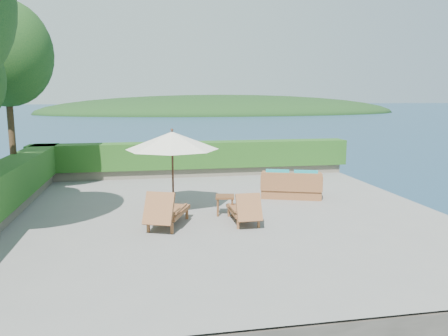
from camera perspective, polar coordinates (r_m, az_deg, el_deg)
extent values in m
plane|color=slate|center=(11.96, -0.73, -5.86)|extent=(12.00, 12.00, 0.00)
cube|color=#5B5148|center=(12.46, -0.71, -12.76)|extent=(12.00, 12.00, 3.00)
plane|color=#172D4A|center=(13.08, -0.70, -18.65)|extent=(600.00, 600.00, 0.00)
ellipsoid|color=black|center=(153.87, -0.31, 7.21)|extent=(126.00, 57.60, 12.60)
cube|color=#6C6757|center=(17.34, -3.84, -0.45)|extent=(12.00, 0.60, 0.36)
cube|color=#144614|center=(17.24, -3.87, 1.74)|extent=(12.40, 0.90, 1.00)
cylinder|color=#422E19|center=(15.15, -26.08, 5.40)|extent=(0.20, 0.20, 4.68)
ellipsoid|color=#103414|center=(15.18, -26.66, 13.24)|extent=(2.80, 2.80, 3.22)
cylinder|color=black|center=(12.33, -6.61, -5.23)|extent=(0.68, 0.68, 0.10)
cylinder|color=#3D2216|center=(12.11, -6.71, -0.42)|extent=(0.06, 0.06, 2.20)
cone|color=beige|center=(11.99, -6.79, 3.59)|extent=(2.80, 2.80, 0.48)
sphere|color=#3D2216|center=(11.96, -6.82, 4.97)|extent=(0.09, 0.09, 0.08)
cube|color=brown|center=(10.43, -9.87, -7.57)|extent=(0.08, 0.08, 0.27)
cube|color=brown|center=(10.24, -6.81, -7.82)|extent=(0.08, 0.08, 0.27)
cube|color=brown|center=(11.55, -7.65, -5.82)|extent=(0.08, 0.08, 0.27)
cube|color=brown|center=(11.38, -4.87, -6.01)|extent=(0.08, 0.08, 0.27)
cube|color=brown|center=(10.94, -7.10, -5.73)|extent=(1.13, 1.51, 0.09)
cube|color=brown|center=(10.16, -8.51, -5.26)|extent=(0.80, 0.66, 0.73)
cube|color=brown|center=(10.83, -9.25, -5.09)|extent=(0.38, 0.84, 0.05)
cube|color=brown|center=(10.61, -5.66, -5.32)|extent=(0.38, 0.84, 0.05)
cube|color=brown|center=(10.54, 1.85, -7.34)|extent=(0.06, 0.06, 0.24)
cube|color=brown|center=(10.66, 4.55, -7.17)|extent=(0.06, 0.06, 0.24)
cube|color=brown|center=(11.57, 0.62, -5.80)|extent=(0.06, 0.06, 0.24)
cube|color=brown|center=(11.68, 3.09, -5.66)|extent=(0.06, 0.06, 0.24)
cube|color=brown|center=(11.15, 2.40, -5.56)|extent=(0.62, 1.19, 0.08)
cube|color=brown|center=(10.44, 3.29, -5.16)|extent=(0.61, 0.39, 0.64)
cube|color=brown|center=(10.88, 1.03, -5.20)|extent=(0.06, 0.78, 0.05)
cube|color=brown|center=(11.02, 4.20, -5.03)|extent=(0.06, 0.78, 0.05)
cube|color=brown|center=(11.55, -0.83, -5.23)|extent=(0.06, 0.06, 0.47)
cube|color=brown|center=(11.54, 1.08, -5.24)|extent=(0.06, 0.06, 0.47)
cube|color=brown|center=(11.92, -0.78, -4.76)|extent=(0.06, 0.06, 0.47)
cube|color=brown|center=(11.92, 1.07, -4.76)|extent=(0.06, 0.06, 0.47)
cube|color=brown|center=(11.67, 0.13, -3.75)|extent=(0.58, 0.58, 0.05)
cube|color=brown|center=(13.90, 8.76, -2.93)|extent=(2.03, 1.47, 0.41)
cube|color=brown|center=(13.41, 8.79, -1.84)|extent=(1.78, 0.74, 0.56)
cube|color=brown|center=(13.87, 5.17, -1.60)|extent=(0.42, 0.91, 0.46)
cube|color=brown|center=(13.87, 12.41, -1.79)|extent=(0.42, 0.91, 0.46)
cube|color=teal|center=(13.90, 7.03, -1.65)|extent=(0.99, 0.95, 0.18)
cube|color=teal|center=(13.90, 10.56, -1.74)|extent=(0.99, 0.95, 0.18)
cube|color=teal|center=(13.49, 7.00, -0.98)|extent=(0.72, 0.37, 0.37)
cube|color=teal|center=(13.49, 10.63, -1.08)|extent=(0.72, 0.37, 0.37)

